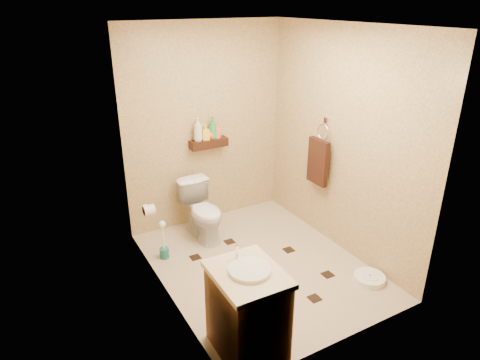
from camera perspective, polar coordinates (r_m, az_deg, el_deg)
ground at (r=4.62m, az=2.55°, el=-11.27°), size 2.50×2.50×0.00m
wall_back at (r=5.11m, az=-4.64°, el=7.07°), size 2.00×0.04×2.40m
wall_front at (r=3.16m, az=14.93°, el=-4.07°), size 2.00×0.04×2.40m
wall_left at (r=3.66m, az=-10.54°, el=0.16°), size 0.04×2.50×2.40m
wall_right at (r=4.65m, az=13.41°, el=4.86°), size 0.04×2.50×2.40m
ceiling at (r=3.82m, az=3.22°, el=20.00°), size 2.00×2.50×0.02m
wall_shelf at (r=5.09m, az=-4.19°, el=4.91°), size 0.46×0.14×0.10m
floor_accents at (r=4.60m, az=3.08°, el=-11.37°), size 1.16×1.40×0.01m
toilet at (r=4.98m, az=-4.94°, el=-4.15°), size 0.40×0.67×0.67m
vanity at (r=3.45m, az=0.98°, el=-17.02°), size 0.51×0.62×0.86m
bathroom_scale at (r=4.56m, az=16.88°, el=-12.41°), size 0.34×0.34×0.06m
toilet_brush at (r=4.72m, az=-10.13°, el=-8.52°), size 0.10×0.10×0.45m
towel_ring at (r=4.85m, az=10.41°, el=2.70°), size 0.12×0.30×0.76m
toilet_paper at (r=4.50m, az=-12.06°, el=-3.93°), size 0.12×0.11×0.12m
bottle_a at (r=4.99m, az=-5.64°, el=6.72°), size 0.15×0.15×0.28m
bottle_b at (r=5.04m, az=-4.57°, el=6.37°), size 0.10×0.10×0.18m
bottle_c at (r=5.07m, az=-3.94°, el=6.20°), size 0.14×0.14×0.13m
bottle_d at (r=5.06m, az=-3.65°, el=6.96°), size 0.10×0.10×0.26m
bottle_e at (r=5.10m, az=-3.08°, el=6.57°), size 0.11×0.11×0.17m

